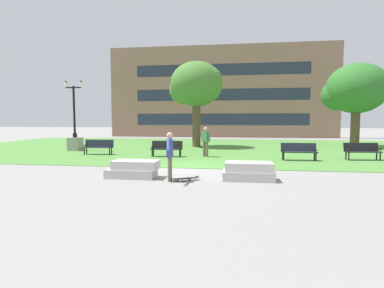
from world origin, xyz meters
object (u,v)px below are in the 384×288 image
(person_skateboarder, at_px, (170,153))
(lamp_post_center, at_px, (75,136))
(park_bench_far_right, at_px, (362,150))
(skateboard, at_px, (185,178))
(concrete_block_center, at_px, (134,169))
(park_bench_near_right, at_px, (167,148))
(park_bench_far_left, at_px, (99,146))
(concrete_block_left, at_px, (248,171))
(person_bystander_near_lawn, at_px, (206,140))
(park_bench_near_left, at_px, (299,150))

(person_skateboarder, relative_size, lamp_post_center, 0.35)
(park_bench_far_right, bearing_deg, person_skateboarder, -143.01)
(skateboard, distance_m, lamp_post_center, 13.01)
(lamp_post_center, bearing_deg, concrete_block_center, -50.49)
(concrete_block_center, xyz_separation_m, park_bench_near_right, (-0.17, 6.27, 0.23))
(lamp_post_center, bearing_deg, park_bench_near_right, -19.50)
(skateboard, relative_size, park_bench_far_left, 0.54)
(park_bench_near_right, xyz_separation_m, park_bench_far_left, (-4.40, 0.48, 0.00))
(concrete_block_left, relative_size, park_bench_near_right, 0.99)
(skateboard, relative_size, park_bench_far_right, 0.53)
(person_bystander_near_lawn, bearing_deg, lamp_post_center, 166.11)
(concrete_block_left, bearing_deg, park_bench_far_left, 142.89)
(park_bench_near_left, xyz_separation_m, lamp_post_center, (-14.29, 3.10, 0.47))
(park_bench_near_left, height_order, lamp_post_center, lamp_post_center)
(person_skateboarder, height_order, park_bench_near_right, person_skateboarder)
(skateboard, xyz_separation_m, park_bench_far_left, (-6.56, 7.10, 0.45))
(park_bench_near_left, relative_size, person_bystander_near_lawn, 1.06)
(concrete_block_center, relative_size, lamp_post_center, 0.39)
(park_bench_near_left, xyz_separation_m, park_bench_near_right, (-7.23, 0.60, 0.00))
(concrete_block_center, distance_m, park_bench_near_left, 9.06)
(park_bench_far_right, bearing_deg, person_bystander_near_lawn, 178.66)
(concrete_block_center, relative_size, concrete_block_left, 1.06)
(person_skateboarder, xyz_separation_m, lamp_post_center, (-8.71, 9.23, 0.03))
(person_skateboarder, bearing_deg, park_bench_far_left, 129.98)
(park_bench_far_left, bearing_deg, park_bench_near_right, -6.21)
(person_skateboarder, distance_m, park_bench_far_right, 11.20)
(park_bench_far_right, bearing_deg, park_bench_near_left, -169.69)
(park_bench_near_left, height_order, park_bench_far_left, same)
(person_skateboarder, height_order, lamp_post_center, lamp_post_center)
(park_bench_far_right, relative_size, lamp_post_center, 0.38)
(park_bench_near_left, bearing_deg, park_bench_far_left, 174.69)
(concrete_block_center, xyz_separation_m, lamp_post_center, (-7.24, 8.77, 0.70))
(park_bench_near_right, distance_m, park_bench_far_left, 4.42)
(park_bench_near_left, bearing_deg, person_bystander_near_lawn, 170.85)
(person_bystander_near_lawn, bearing_deg, park_bench_far_left, 177.62)
(park_bench_near_right, height_order, park_bench_far_left, same)
(park_bench_near_right, relative_size, park_bench_far_left, 1.00)
(concrete_block_center, relative_size, person_skateboarder, 1.11)
(concrete_block_center, bearing_deg, park_bench_far_left, 124.08)
(skateboard, distance_m, park_bench_near_left, 7.88)
(concrete_block_left, xyz_separation_m, park_bench_near_right, (-4.37, 6.16, 0.23))
(concrete_block_left, distance_m, park_bench_near_right, 7.56)
(park_bench_far_right, distance_m, person_bystander_near_lawn, 8.35)
(concrete_block_center, bearing_deg, park_bench_near_right, 91.55)
(person_skateboarder, distance_m, park_bench_near_right, 6.94)
(park_bench_near_right, relative_size, park_bench_far_right, 0.99)
(concrete_block_left, xyz_separation_m, skateboard, (-2.21, -0.47, -0.22))
(concrete_block_center, xyz_separation_m, person_skateboarder, (1.47, -0.45, 0.67))
(lamp_post_center, height_order, person_bystander_near_lawn, lamp_post_center)
(person_skateboarder, xyz_separation_m, park_bench_far_right, (8.93, 6.73, -0.44))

